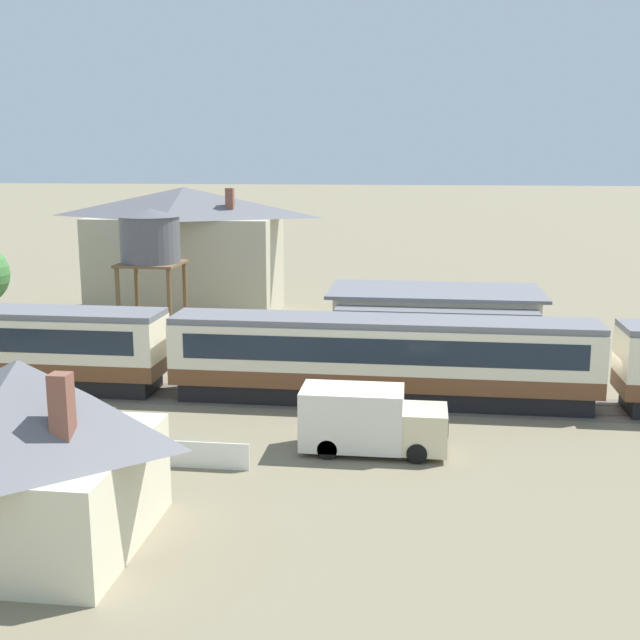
{
  "coord_description": "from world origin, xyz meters",
  "views": [
    {
      "loc": [
        -8.2,
        -37.91,
        11.62
      ],
      "look_at": [
        -13.46,
        2.35,
        3.32
      ],
      "focal_mm": 45.0,
      "sensor_mm": 36.0,
      "label": 1
    }
  ],
  "objects_px": {
    "station_building": "(435,320)",
    "cottage_grey_roof_3": "(24,449)",
    "passenger_train": "(174,349)",
    "water_tower": "(150,238)",
    "station_house_grey_roof": "(186,249)",
    "delivery_truck_cream": "(368,420)"
  },
  "relations": [
    {
      "from": "station_building",
      "to": "cottage_grey_roof_3",
      "type": "xyz_separation_m",
      "value": [
        -12.49,
        -26.57,
        1.09
      ]
    },
    {
      "from": "water_tower",
      "to": "cottage_grey_roof_3",
      "type": "xyz_separation_m",
      "value": [
        5.64,
        -27.88,
        -3.48
      ]
    },
    {
      "from": "station_house_grey_roof",
      "to": "cottage_grey_roof_3",
      "type": "height_order",
      "value": "station_house_grey_roof"
    },
    {
      "from": "water_tower",
      "to": "cottage_grey_roof_3",
      "type": "relative_size",
      "value": 1.13
    },
    {
      "from": "passenger_train",
      "to": "station_house_grey_roof",
      "type": "relative_size",
      "value": 5.66
    },
    {
      "from": "station_building",
      "to": "water_tower",
      "type": "bearing_deg",
      "value": 175.85
    },
    {
      "from": "water_tower",
      "to": "delivery_truck_cream",
      "type": "relative_size",
      "value": 1.44
    },
    {
      "from": "station_house_grey_roof",
      "to": "passenger_train",
      "type": "bearing_deg",
      "value": -74.96
    },
    {
      "from": "station_building",
      "to": "station_house_grey_roof",
      "type": "distance_m",
      "value": 21.3
    },
    {
      "from": "passenger_train",
      "to": "cottage_grey_roof_3",
      "type": "relative_size",
      "value": 11.3
    },
    {
      "from": "passenger_train",
      "to": "water_tower",
      "type": "bearing_deg",
      "value": 113.43
    },
    {
      "from": "passenger_train",
      "to": "station_house_grey_roof",
      "type": "distance_m",
      "value": 21.82
    },
    {
      "from": "passenger_train",
      "to": "delivery_truck_cream",
      "type": "distance_m",
      "value": 12.19
    },
    {
      "from": "cottage_grey_roof_3",
      "to": "delivery_truck_cream",
      "type": "height_order",
      "value": "cottage_grey_roof_3"
    },
    {
      "from": "water_tower",
      "to": "cottage_grey_roof_3",
      "type": "distance_m",
      "value": 28.66
    },
    {
      "from": "water_tower",
      "to": "delivery_truck_cream",
      "type": "xyz_separation_m",
      "value": [
        15.36,
        -18.83,
        -5.18
      ]
    },
    {
      "from": "cottage_grey_roof_3",
      "to": "delivery_truck_cream",
      "type": "xyz_separation_m",
      "value": [
        9.72,
        9.05,
        -1.7
      ]
    },
    {
      "from": "water_tower",
      "to": "station_building",
      "type": "bearing_deg",
      "value": -4.15
    },
    {
      "from": "water_tower",
      "to": "cottage_grey_roof_3",
      "type": "height_order",
      "value": "water_tower"
    },
    {
      "from": "station_building",
      "to": "water_tower",
      "type": "xyz_separation_m",
      "value": [
        -18.13,
        1.32,
        4.57
      ]
    },
    {
      "from": "cottage_grey_roof_3",
      "to": "station_building",
      "type": "bearing_deg",
      "value": 64.82
    },
    {
      "from": "passenger_train",
      "to": "water_tower",
      "type": "xyz_separation_m",
      "value": [
        -5.25,
        12.1,
        4.2
      ]
    }
  ]
}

